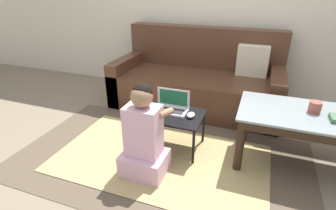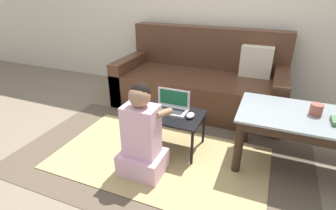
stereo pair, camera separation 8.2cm
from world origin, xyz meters
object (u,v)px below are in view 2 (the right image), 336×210
Objects in this scene: person_seated at (142,137)px; computer_mouse at (190,115)px; coffee_table at (310,124)px; laptop_desk at (169,117)px; cup_on_table at (316,109)px; laptop at (171,107)px; couch at (201,81)px.

computer_mouse is at bearing 58.84° from person_seated.
person_seated is (-1.21, -0.55, -0.09)m from coffee_table.
cup_on_table is at bearing 7.78° from laptop_desk.
computer_mouse is (0.21, -0.06, -0.01)m from laptop.
person_seated is at bearing -121.16° from computer_mouse.
couch reaches higher than cup_on_table.
laptop is 0.22m from computer_mouse.
couch reaches higher than coffee_table.
couch is 6.34× the size of laptop.
computer_mouse is (-0.95, -0.12, -0.05)m from coffee_table.
computer_mouse is (0.20, -1.06, 0.07)m from couch.
person_seated is (-0.05, -0.49, -0.05)m from laptop.
coffee_table is 3.49× the size of laptop.
laptop is (-1.16, -0.06, -0.04)m from coffee_table.
person_seated is at bearing -97.00° from laptop_desk.
laptop reaches higher than computer_mouse.
laptop is at bearing -175.20° from cup_on_table.
computer_mouse is at bearing -79.27° from couch.
couch is 1.07m from laptop_desk.
cup_on_table is at bearing 4.80° from laptop.
coffee_table is 0.13m from cup_on_table.
laptop_desk is 0.21m from computer_mouse.
laptop is at bearing 91.75° from laptop_desk.
laptop_desk is at bearing -173.86° from coffee_table.
cup_on_table is (0.97, 0.16, 0.17)m from computer_mouse.
laptop is at bearing 84.10° from person_seated.
laptop reaches higher than coffee_table.
coffee_table is at bearing 3.09° from laptop.
coffee_table is at bearing -39.21° from couch.
laptop_desk is 6.62× the size of cup_on_table.
person_seated reaches higher than cup_on_table.
couch is 1.08m from computer_mouse.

